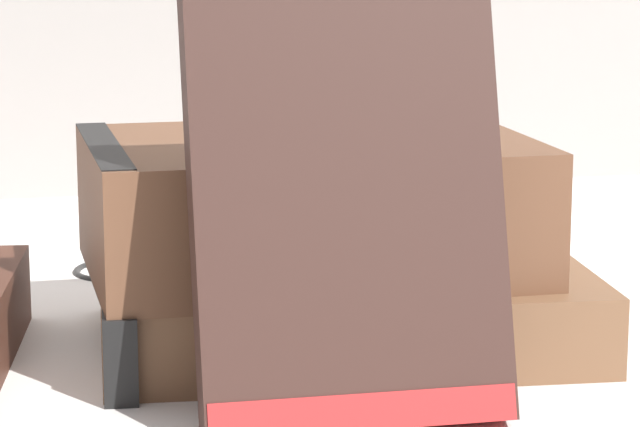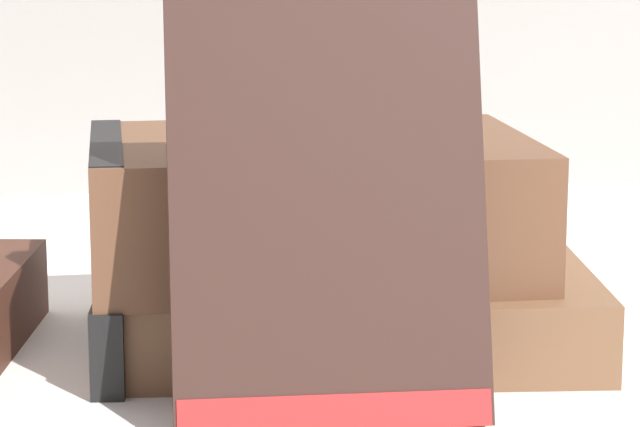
{
  "view_description": "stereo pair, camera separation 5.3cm",
  "coord_description": "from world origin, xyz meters",
  "px_view_note": "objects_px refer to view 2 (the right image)",
  "views": [
    {
      "loc": [
        -0.12,
        -0.56,
        0.17
      ],
      "look_at": [
        -0.0,
        -0.01,
        0.06
      ],
      "focal_mm": 85.0,
      "sensor_mm": 36.0,
      "label": 1
    },
    {
      "loc": [
        -0.07,
        -0.57,
        0.17
      ],
      "look_at": [
        -0.0,
        -0.01,
        0.06
      ],
      "focal_mm": 85.0,
      "sensor_mm": 36.0,
      "label": 2
    }
  ],
  "objects_px": {
    "pocket_watch": "(368,134)",
    "reading_glasses": "(205,261)",
    "book_flat_bottom": "(334,307)",
    "book_flat_top": "(298,204)",
    "book_leaning_front": "(327,217)"
  },
  "relations": [
    {
      "from": "book_flat_top",
      "to": "reading_glasses",
      "type": "bearing_deg",
      "value": 101.15
    },
    {
      "from": "book_flat_top",
      "to": "pocket_watch",
      "type": "xyz_separation_m",
      "value": [
        0.03,
        -0.01,
        0.03
      ]
    },
    {
      "from": "reading_glasses",
      "to": "book_flat_bottom",
      "type": "bearing_deg",
      "value": -78.9
    },
    {
      "from": "book_flat_top",
      "to": "reading_glasses",
      "type": "xyz_separation_m",
      "value": [
        -0.03,
        0.14,
        -0.05
      ]
    },
    {
      "from": "book_flat_bottom",
      "to": "book_leaning_front",
      "type": "bearing_deg",
      "value": -94.82
    },
    {
      "from": "book_leaning_front",
      "to": "pocket_watch",
      "type": "bearing_deg",
      "value": 71.98
    },
    {
      "from": "book_flat_bottom",
      "to": "book_flat_top",
      "type": "relative_size",
      "value": 1.15
    },
    {
      "from": "book_flat_bottom",
      "to": "reading_glasses",
      "type": "height_order",
      "value": "book_flat_bottom"
    },
    {
      "from": "book_flat_top",
      "to": "pocket_watch",
      "type": "distance_m",
      "value": 0.04
    },
    {
      "from": "pocket_watch",
      "to": "reading_glasses",
      "type": "bearing_deg",
      "value": 110.53
    },
    {
      "from": "pocket_watch",
      "to": "reading_glasses",
      "type": "xyz_separation_m",
      "value": [
        -0.06,
        0.15,
        -0.08
      ]
    },
    {
      "from": "reading_glasses",
      "to": "book_flat_top",
      "type": "bearing_deg",
      "value": -83.91
    },
    {
      "from": "book_flat_top",
      "to": "book_leaning_front",
      "type": "xyz_separation_m",
      "value": [
        0.0,
        -0.09,
        0.01
      ]
    },
    {
      "from": "pocket_watch",
      "to": "book_leaning_front",
      "type": "bearing_deg",
      "value": -108.02
    },
    {
      "from": "book_flat_bottom",
      "to": "pocket_watch",
      "type": "relative_size",
      "value": 3.12
    }
  ]
}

